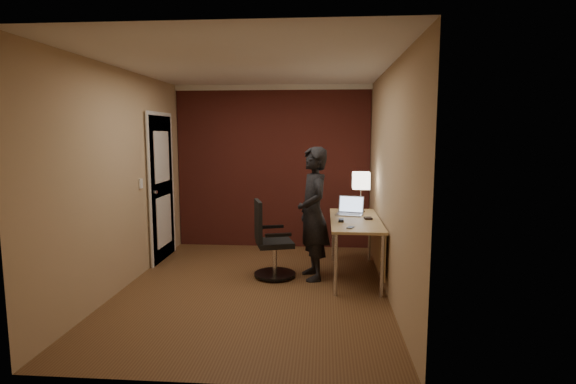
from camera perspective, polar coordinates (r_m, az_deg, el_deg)
The scene contains 9 objects.
room at distance 6.58m, azimuth -4.73°, elevation 3.94°, with size 4.00×4.00×4.00m.
desk at distance 5.60m, azimuth 9.25°, elevation -4.69°, with size 0.60×1.50×0.73m.
desk_lamp at distance 5.99m, azimuth 9.26°, elevation 1.38°, with size 0.22×0.22×0.54m.
laptop at distance 5.87m, azimuth 7.91°, elevation -2.20°, with size 0.38×0.33×0.23m.
mouse at distance 5.37m, azimuth 6.76°, elevation -3.61°, with size 0.06×0.10×0.03m, color black.
phone at distance 5.05m, azimuth 7.94°, elevation -4.47°, with size 0.06×0.12×0.01m, color black.
wallet at distance 5.59m, azimuth 10.14°, elevation -3.29°, with size 0.09×0.11×0.02m, color black.
office_chair at distance 5.55m, azimuth -2.31°, elevation -6.66°, with size 0.53×0.59×0.94m.
person at distance 5.45m, azimuth 3.21°, elevation -2.75°, with size 0.59×0.39×1.61m, color black.
Camera 1 is at (0.79, -4.94, 1.78)m, focal length 28.00 mm.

